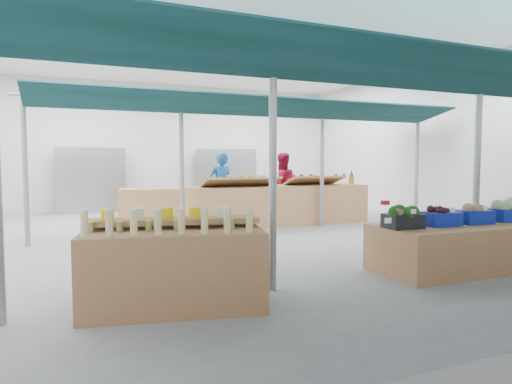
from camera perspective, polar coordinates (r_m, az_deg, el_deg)
floor at (r=9.86m, az=-2.78°, el=-5.55°), size 13.00×13.00×0.00m
hall at (r=11.12m, az=-5.49°, el=9.19°), size 13.00×13.00×13.00m
pole_grid at (r=8.46m, az=6.21°, el=5.17°), size 10.00×4.60×3.00m
awnings at (r=8.53m, az=6.26°, el=11.69°), size 9.50×7.08×0.30m
back_shelving_left at (r=15.13m, az=-19.97°, el=1.35°), size 2.00×0.50×2.00m
back_shelving_right at (r=16.06m, az=-3.72°, el=1.73°), size 2.00×0.50×2.00m
bottle_shelf at (r=5.18m, az=-10.21°, el=-9.08°), size 2.10×1.53×1.15m
veg_counter at (r=7.82m, az=26.43°, el=-5.94°), size 3.55×1.28×0.68m
fruit_counter at (r=11.60m, az=3.02°, el=-1.65°), size 4.62×1.10×0.99m
far_counter at (r=13.41m, az=-6.83°, el=-1.24°), size 4.71×1.83×0.83m
crate_stack at (r=8.57m, az=28.84°, el=-5.62°), size 0.47×0.34×0.55m
vendor_left at (r=12.11m, az=-4.40°, el=0.62°), size 0.67×0.44×1.85m
vendor_right at (r=12.81m, az=3.23°, el=0.81°), size 0.90×0.70×1.85m
crate_broccoli at (r=6.71m, az=17.89°, el=-2.98°), size 0.52×0.42×0.35m
crate_beets at (r=7.16m, az=22.11°, el=-2.85°), size 0.52×0.42×0.29m
crate_celeriac at (r=7.61m, az=25.56°, el=-2.48°), size 0.52×0.42×0.31m
crate_cabbage at (r=8.13m, az=28.84°, el=-2.10°), size 0.52×0.42×0.35m
sparrow at (r=6.50m, az=17.53°, el=-2.40°), size 0.12×0.09×0.11m
pole_ribbon at (r=5.98m, az=15.87°, el=-1.49°), size 0.12×0.12×0.28m
apple_heap_yellow at (r=11.00m, az=-1.84°, el=1.50°), size 1.90×0.70×0.27m
apple_heap_red at (r=11.90m, az=7.30°, el=1.66°), size 1.50×0.70×0.27m
pineapple at (r=12.53m, az=11.84°, el=1.79°), size 0.14×0.14×0.39m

